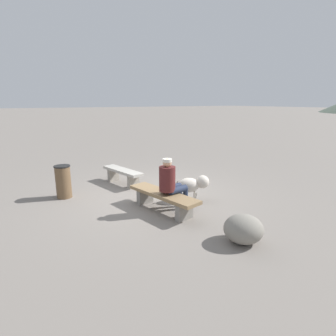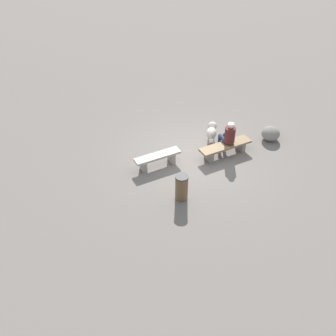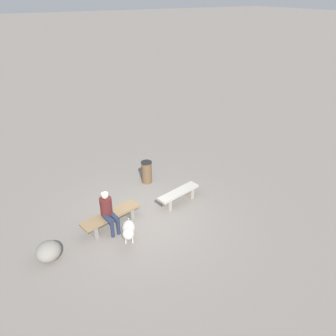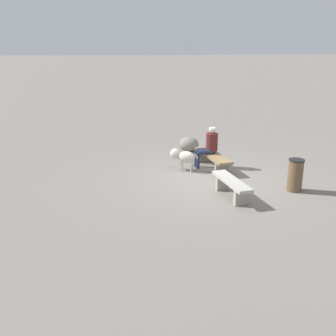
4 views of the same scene
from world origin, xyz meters
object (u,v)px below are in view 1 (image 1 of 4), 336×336
bench_right (163,198)px  seated_person (171,181)px  bench_left (123,174)px  trash_bin (63,182)px  boulder (243,229)px  dog (193,184)px

bench_right → seated_person: 0.42m
bench_left → seated_person: seated_person is taller
bench_right → trash_bin: 2.69m
trash_bin → boulder: trash_bin is taller
boulder → bench_left: bearing=-173.7°
bench_left → seated_person: size_ratio=1.31×
dog → boulder: size_ratio=1.18×
bench_left → bench_right: bench_left is taller
bench_right → dog: dog is taller
bench_left → boulder: boulder is taller
bench_right → seated_person: size_ratio=1.57×
seated_person → dog: bearing=100.1°
bench_left → boulder: bearing=-6.1°
bench_right → boulder: bearing=1.4°
bench_right → boulder: 2.00m
bench_left → dog: size_ratio=1.98×
bench_left → dog: bearing=10.6°
bench_right → dog: bearing=86.7°
bench_right → seated_person: (0.12, 0.12, 0.39)m
seated_person → boulder: seated_person is taller
bench_left → dog: dog is taller
bench_right → boulder: boulder is taller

